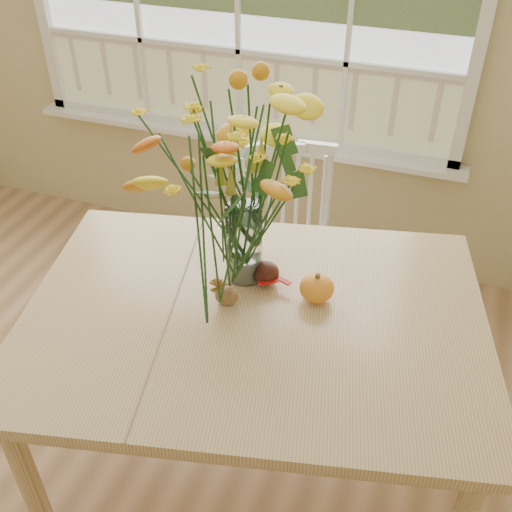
% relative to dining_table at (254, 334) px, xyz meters
% --- Properties ---
extents(wall_back, '(4.00, 0.02, 2.70)m').
position_rel_dining_table_xyz_m(wall_back, '(-0.60, 1.48, 0.64)').
color(wall_back, beige).
rests_on(wall_back, floor).
extents(dining_table, '(1.70, 1.38, 0.81)m').
position_rel_dining_table_xyz_m(dining_table, '(0.00, 0.00, 0.00)').
color(dining_table, tan).
rests_on(dining_table, floor).
extents(windsor_chair, '(0.57, 0.56, 0.96)m').
position_rel_dining_table_xyz_m(windsor_chair, '(-0.13, 0.78, -0.18)').
color(windsor_chair, white).
rests_on(windsor_chair, floor).
extents(flower_vase, '(0.59, 0.59, 0.70)m').
position_rel_dining_table_xyz_m(flower_vase, '(-0.10, 0.17, 0.51)').
color(flower_vase, white).
rests_on(flower_vase, dining_table).
extents(pumpkin, '(0.12, 0.12, 0.09)m').
position_rel_dining_table_xyz_m(pumpkin, '(0.17, 0.13, 0.14)').
color(pumpkin, orange).
rests_on(pumpkin, dining_table).
extents(turkey_figurine, '(0.09, 0.07, 0.10)m').
position_rel_dining_table_xyz_m(turkey_figurine, '(-0.10, 0.01, 0.13)').
color(turkey_figurine, '#CCB78C').
rests_on(turkey_figurine, dining_table).
extents(dark_gourd, '(0.12, 0.09, 0.08)m').
position_rel_dining_table_xyz_m(dark_gourd, '(-0.01, 0.16, 0.13)').
color(dark_gourd, '#38160F').
rests_on(dark_gourd, dining_table).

